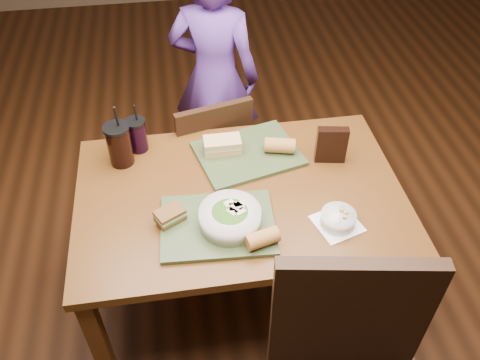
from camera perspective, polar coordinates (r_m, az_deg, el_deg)
name	(u,v)px	position (r m, az deg, el deg)	size (l,w,h in m)	color
ground	(240,298)	(2.61, 0.00, -13.12)	(6.00, 6.00, 0.00)	#381C0B
dining_table	(240,208)	(2.09, 0.00, -3.18)	(1.30, 0.85, 0.75)	#563111
chair_far	(214,157)	(2.60, -2.89, 2.55)	(0.45, 0.45, 0.86)	black
diner	(215,77)	(2.83, -2.85, 11.44)	(0.49, 0.32, 1.35)	#5F3592
tray_near	(218,225)	(1.90, -2.51, -5.10)	(0.42, 0.32, 0.02)	#354423
tray_far	(248,154)	(2.18, 0.90, 2.97)	(0.42, 0.32, 0.02)	#354423
salad_bowl	(230,217)	(1.86, -1.12, -4.13)	(0.23, 0.23, 0.08)	silver
soup_bowl	(338,219)	(1.92, 10.96, -4.28)	(0.20, 0.20, 0.06)	white
sandwich_near	(170,215)	(1.90, -7.88, -3.96)	(0.13, 0.11, 0.05)	#593819
sandwich_far	(222,145)	(2.17, -2.00, 3.94)	(0.16, 0.09, 0.06)	tan
baguette_near	(262,238)	(1.80, 2.52, -6.56)	(0.06, 0.06, 0.12)	#AD7533
baguette_far	(280,145)	(2.17, 4.49, 3.88)	(0.06, 0.06, 0.13)	#AD7533
cup_cola	(119,145)	(2.15, -13.40, 3.89)	(0.11, 0.11, 0.29)	black
cup_berry	(137,135)	(2.22, -11.48, 5.00)	(0.09, 0.09, 0.24)	black
chip_bag	(331,145)	(2.15, 10.22, 3.89)	(0.13, 0.04, 0.17)	black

